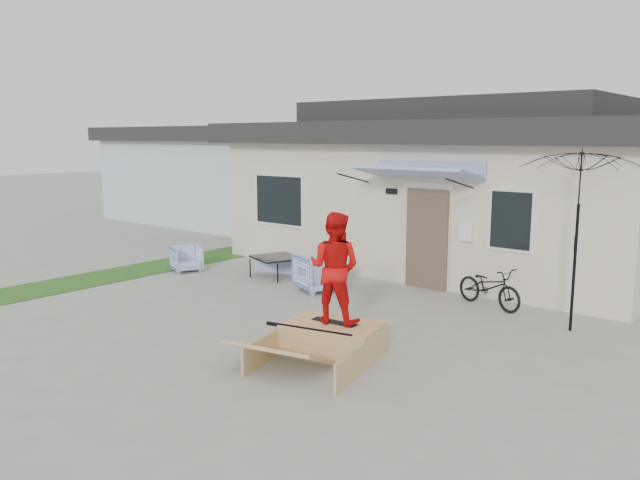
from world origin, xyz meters
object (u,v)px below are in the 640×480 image
Objects in this scene: loveseat at (284,261)px; armchair_left at (187,257)px; skateboard at (334,321)px; skate_ramp at (333,339)px; patio_umbrella at (577,226)px; coffee_table at (277,267)px; skater at (335,266)px; armchair_right at (319,270)px; bicycle at (490,282)px.

loveseat is 2.32m from armchair_left.
skate_ramp is at bearing -82.47° from skateboard.
patio_umbrella is (8.56, 1.07, 1.41)m from armchair_left.
skater reaches higher than coffee_table.
skater reaches higher than armchair_right.
skater reaches higher than skateboard.
coffee_table is at bearing -81.49° from armchair_right.
armchair_left is at bearing 22.26° from loveseat.
armchair_left is at bearing -34.36° from skater.
bicycle is at bearing 7.92° from coffee_table.
coffee_table reaches higher than skate_ramp.
armchair_left reaches higher than loveseat.
bicycle is 3.88m from skateboard.
coffee_table is at bearing 137.79° from skateboard.
bicycle is (4.82, 0.67, 0.24)m from coffee_table.
skate_ramp is at bearing 87.87° from skater.
skateboard is (4.39, -3.67, 0.22)m from loveseat.
armchair_right is at bearing 125.37° from bicycle.
loveseat is 1.49× the size of armchair_right.
skateboard is (-0.70, -3.82, 0.00)m from bicycle.
skateboard is at bearing 123.99° from loveseat.
patio_umbrella is 4.09m from skater.
skater is (0.00, 0.00, 0.84)m from skateboard.
armchair_right is at bearing -61.57° from skater.
bicycle is 3.97m from skater.
armchair_right reaches higher than skate_ramp.
patio_umbrella reaches higher than loveseat.
coffee_table is 0.59× the size of skater.
skateboard is at bearing -85.90° from armchair_left.
skateboard is (-2.36, -3.31, -1.27)m from patio_umbrella.
coffee_table is 5.30m from skater.
bicycle is at bearing 163.00° from patio_umbrella.
skate_ramp is 2.50× the size of skateboard.
armchair_right is 0.38× the size of patio_umbrella.
skate_ramp is (4.14, -3.19, -0.01)m from coffee_table.
bicycle is (3.28, 1.05, 0.04)m from armchair_right.
armchair_right is 0.59× the size of bicycle.
coffee_table is at bearing -51.88° from skater.
skateboard is 0.84m from skater.
loveseat is at bearing 176.93° from patio_umbrella.
skate_ramp is at bearing -125.05° from patio_umbrella.
skate_ramp is 1.12× the size of skater.
armchair_right is at bearing -13.70° from coffee_table.
coffee_table is (0.26, -0.52, -0.02)m from loveseat.
loveseat is 0.80× the size of skater.
skater is at bearing 85.11° from skateboard.
patio_umbrella is at bearing 1.43° from coffee_table.
skater is (6.20, -2.23, 0.98)m from armchair_left.
loveseat is at bearing -27.73° from armchair_left.
patio_umbrella is 4.26m from skateboard.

